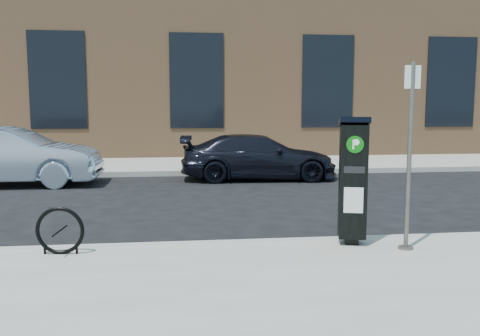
{
  "coord_description": "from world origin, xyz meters",
  "views": [
    {
      "loc": [
        -0.62,
        -7.17,
        2.11
      ],
      "look_at": [
        0.28,
        0.5,
        1.15
      ],
      "focal_mm": 38.0,
      "sensor_mm": 36.0,
      "label": 1
    }
  ],
  "objects": [
    {
      "name": "bike_rack",
      "position": [
        -2.22,
        -0.4,
        0.46
      ],
      "size": [
        0.64,
        0.11,
        0.64
      ],
      "rotation": [
        0.0,
        0.0,
        -0.09
      ],
      "color": "black",
      "rests_on": "sidewalk_near"
    },
    {
      "name": "sign_pole",
      "position": [
        2.43,
        -0.7,
        1.41
      ],
      "size": [
        0.22,
        0.2,
        2.53
      ],
      "rotation": [
        0.0,
        0.0,
        0.06
      ],
      "color": "#59534E",
      "rests_on": "sidewalk_near"
    },
    {
      "name": "curb_far",
      "position": [
        0.0,
        8.02,
        0.07
      ],
      "size": [
        60.0,
        0.12,
        0.16
      ],
      "primitive_type": "cube",
      "color": "#9E9B93",
      "rests_on": "ground"
    },
    {
      "name": "car_dark",
      "position": [
        1.57,
        7.07,
        0.64
      ],
      "size": [
        4.48,
        1.98,
        1.28
      ],
      "primitive_type": "imported",
      "rotation": [
        0.0,
        0.0,
        1.53
      ],
      "color": "black",
      "rests_on": "ground"
    },
    {
      "name": "sidewalk_far",
      "position": [
        0.0,
        14.0,
        0.07
      ],
      "size": [
        60.0,
        12.0,
        0.15
      ],
      "primitive_type": "cube",
      "color": "gray",
      "rests_on": "ground"
    },
    {
      "name": "ground",
      "position": [
        0.0,
        0.0,
        0.0
      ],
      "size": [
        120.0,
        120.0,
        0.0
      ],
      "primitive_type": "plane",
      "color": "black",
      "rests_on": "ground"
    },
    {
      "name": "curb_near",
      "position": [
        0.0,
        -0.02,
        0.07
      ],
      "size": [
        60.0,
        0.12,
        0.16
      ],
      "primitive_type": "cube",
      "color": "#9E9B93",
      "rests_on": "ground"
    },
    {
      "name": "building",
      "position": [
        -0.0,
        17.0,
        4.15
      ],
      "size": [
        28.0,
        10.05,
        8.25
      ],
      "color": "#996B45",
      "rests_on": "ground"
    },
    {
      "name": "parking_kiosk",
      "position": [
        1.77,
        -0.35,
        1.07
      ],
      "size": [
        0.49,
        0.45,
        1.8
      ],
      "rotation": [
        0.0,
        0.0,
        -0.25
      ],
      "color": "black",
      "rests_on": "sidewalk_near"
    },
    {
      "name": "car_silver",
      "position": [
        -5.13,
        6.67,
        0.77
      ],
      "size": [
        4.7,
        1.64,
        1.55
      ],
      "primitive_type": "imported",
      "rotation": [
        0.0,
        0.0,
        1.57
      ],
      "color": "#98ABC1",
      "rests_on": "ground"
    }
  ]
}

